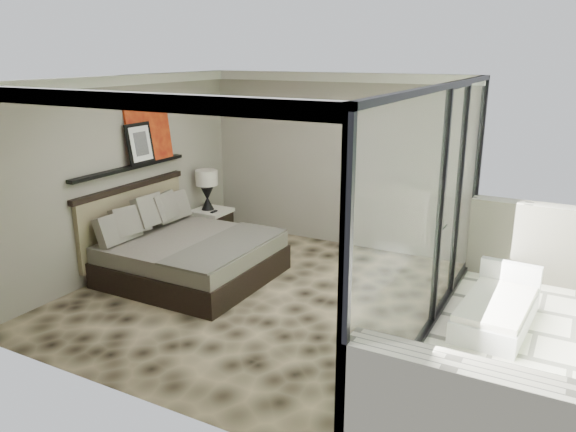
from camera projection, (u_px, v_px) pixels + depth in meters
The scene contains 13 objects.
floor at pixel (257, 295), 7.45m from camera, with size 5.00×5.00×0.00m, color black.
ceiling at pixel (253, 80), 6.66m from camera, with size 4.50×5.00×0.02m, color silver.
back_wall at pixel (335, 161), 9.16m from camera, with size 4.50×0.02×2.80m, color gray.
left_wall at pixel (123, 175), 8.07m from camera, with size 0.02×5.00×2.80m, color gray.
glass_wall at pixel (434, 217), 6.03m from camera, with size 0.08×5.00×2.80m, color white.
terrace_slab at pixel (569, 373), 5.75m from camera, with size 3.00×5.00×0.12m, color silver.
picture_ledge at pixel (130, 168), 8.10m from camera, with size 0.12×2.20×0.05m, color black.
bed at pixel (186, 253), 7.99m from camera, with size 2.16×2.09×1.20m.
nightstand at pixel (212, 222), 9.64m from camera, with size 0.58×0.58×0.58m, color black.
table_lamp at pixel (207, 185), 9.47m from camera, with size 0.37×0.37×0.68m.
abstract_canvas at pixel (149, 131), 8.36m from camera, with size 0.04×0.90×0.90m, color #C24810.
framed_print at pixel (140, 144), 8.16m from camera, with size 0.03×0.50×0.60m, color black.
lounger at pixel (497, 310), 6.62m from camera, with size 0.82×1.51×0.57m.
Camera 1 is at (3.62, -5.83, 3.10)m, focal length 35.00 mm.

